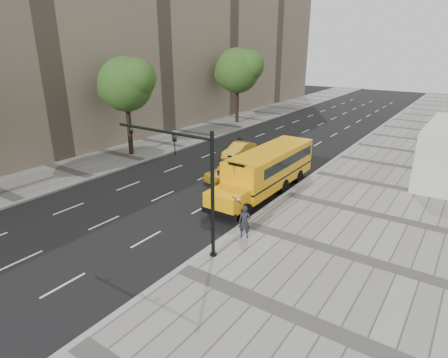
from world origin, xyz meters
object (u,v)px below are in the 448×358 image
Objects in this scene: taxi_near at (230,171)px; taxi_far at (239,150)px; tree_b at (126,84)px; pedestrian at (245,222)px; tree_c at (238,70)px; traffic_signal at (189,175)px; school_bus at (268,167)px.

taxi_near is 1.05× the size of taxi_far.
pedestrian is (17.31, -7.78, -5.58)m from tree_b.
tree_c is 2.24× the size of taxi_near.
taxi_near is at bearing -1.73° from tree_b.
taxi_far is at bearing -56.75° from tree_c.
taxi_far is at bearing 114.02° from traffic_signal.
taxi_near is 6.26m from taxi_far.
tree_b is at bearing -149.34° from taxi_far.
pedestrian is (17.30, -26.30, -5.78)m from tree_c.
tree_b is 2.11× the size of taxi_near.
pedestrian is 0.28× the size of traffic_signal.
tree_b is at bearing 177.30° from school_bus.
tree_c is 1.50× the size of traffic_signal.
tree_b is at bearing -90.05° from tree_c.
traffic_signal is (15.59, -28.74, -2.73)m from tree_c.
tree_c is at bearing 138.32° from taxi_near.
tree_c is 32.01m from pedestrian.
tree_c is at bearing 122.44° from taxi_far.
pedestrian is at bearing -34.09° from taxi_near.
tree_b is 1.41× the size of traffic_signal.
taxi_near is (11.37, -0.34, -5.90)m from tree_b.
tree_c is at bearing 89.95° from tree_b.
school_bus is 2.83× the size of taxi_far.
taxi_near is (-3.54, 0.36, -1.04)m from school_bus.
traffic_signal is at bearing -33.23° from tree_b.
school_bus is 1.81× the size of traffic_signal.
tree_c reaches higher than tree_b.
tree_b reaches higher than taxi_far.
school_bus is at bearing 94.16° from traffic_signal.
taxi_far is (8.68, 5.31, -5.96)m from tree_b.
tree_c is 5.34× the size of pedestrian.
taxi_far is (-2.69, 5.65, -0.06)m from taxi_near.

